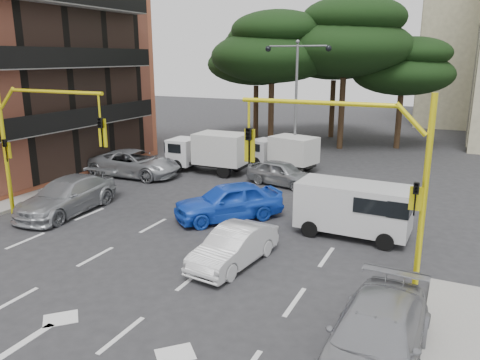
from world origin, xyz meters
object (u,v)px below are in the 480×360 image
object	(u,v)px
car_blue_compact	(228,201)
car_silver_parked	(376,338)
car_silver_wagon	(67,196)
car_silver_cross_b	(282,173)
car_silver_cross_a	(135,163)
box_truck_b	(283,152)
signal_mast_right	(362,163)
signal_mast_left	(32,132)
box_truck_a	(208,152)
car_white_hatch	(234,247)
street_lamp_center	(297,82)
van_white	(353,209)

from	to	relation	value
car_blue_compact	car_silver_parked	size ratio (longest dim) A/B	0.95
car_silver_wagon	car_silver_cross_b	bearing A→B (deg)	46.27
car_silver_cross_a	box_truck_b	distance (m)	9.17
signal_mast_right	signal_mast_left	size ratio (longest dim) A/B	1.00
car_silver_cross_a	box_truck_a	xyz separation A→B (m)	(3.50, 2.74, 0.47)
box_truck_b	car_silver_parked	bearing A→B (deg)	-138.22
car_blue_compact	car_silver_parked	world-z (taller)	car_blue_compact
car_white_hatch	street_lamp_center	bearing A→B (deg)	107.87
car_silver_cross_b	box_truck_b	world-z (taller)	box_truck_b
car_white_hatch	car_silver_parked	size ratio (longest dim) A/B	0.79
signal_mast_left	car_silver_cross_b	bearing A→B (deg)	53.16
box_truck_a	street_lamp_center	bearing A→B (deg)	-55.97
car_blue_compact	van_white	bearing A→B (deg)	46.18
signal_mast_right	car_silver_parked	world-z (taller)	signal_mast_right
car_silver_parked	box_truck_b	bearing A→B (deg)	118.58
car_silver_cross_a	car_silver_cross_b	bearing A→B (deg)	-80.86
car_white_hatch	box_truck_a	distance (m)	13.44
van_white	box_truck_b	bearing A→B (deg)	-144.06
van_white	car_silver_parked	bearing A→B (deg)	17.50
signal_mast_left	car_silver_parked	distance (m)	15.74
car_silver_cross_a	van_white	bearing A→B (deg)	-109.40
signal_mast_right	street_lamp_center	bearing A→B (deg)	115.91
signal_mast_left	van_white	size ratio (longest dim) A/B	1.38
signal_mast_left	car_silver_wagon	distance (m)	3.39
car_blue_compact	car_silver_parked	distance (m)	10.79
street_lamp_center	car_silver_wagon	bearing A→B (deg)	-117.55
signal_mast_right	car_silver_cross_b	size ratio (longest dim) A/B	1.49
car_silver_parked	car_silver_cross_b	bearing A→B (deg)	120.26
car_silver_cross_a	van_white	size ratio (longest dim) A/B	1.28
signal_mast_right	street_lamp_center	world-z (taller)	street_lamp_center
car_silver_cross_b	car_silver_parked	world-z (taller)	car_silver_parked
street_lamp_center	car_silver_cross_a	xyz separation A→B (m)	(-8.00, -5.89, -4.65)
box_truck_a	car_silver_cross_b	bearing A→B (deg)	-100.81
box_truck_a	box_truck_b	distance (m)	4.74
signal_mast_left	car_silver_cross_b	size ratio (longest dim) A/B	1.49
street_lamp_center	van_white	bearing A→B (deg)	-59.67
van_white	car_silver_wagon	bearing A→B (deg)	-76.09
car_silver_wagon	car_silver_parked	size ratio (longest dim) A/B	1.06
street_lamp_center	signal_mast_right	bearing A→B (deg)	-64.09
signal_mast_right	car_silver_cross_a	xyz separation A→B (m)	(-14.80, 8.12, -3.11)
car_white_hatch	car_silver_parked	distance (m)	6.41
signal_mast_right	car_silver_cross_a	bearing A→B (deg)	151.25
signal_mast_left	van_white	xyz separation A→B (m)	(12.65, 4.01, -2.80)
street_lamp_center	box_truck_b	bearing A→B (deg)	-139.27
street_lamp_center	car_blue_compact	size ratio (longest dim) A/B	1.63
signal_mast_left	box_truck_b	world-z (taller)	signal_mast_left
signal_mast_left	box_truck_a	world-z (taller)	signal_mast_left
signal_mast_left	box_truck_a	bearing A→B (deg)	78.02
car_blue_compact	car_silver_parked	xyz separation A→B (m)	(7.59, -7.67, -0.08)
signal_mast_left	car_white_hatch	xyz separation A→B (m)	(9.56, -0.44, -3.23)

